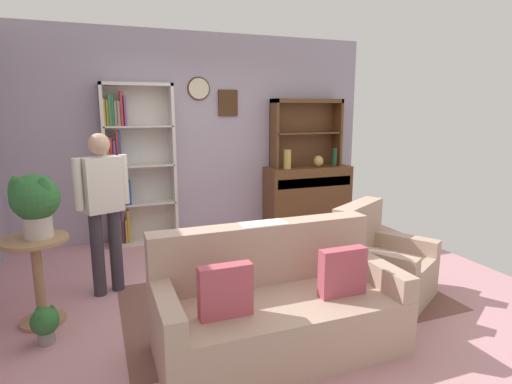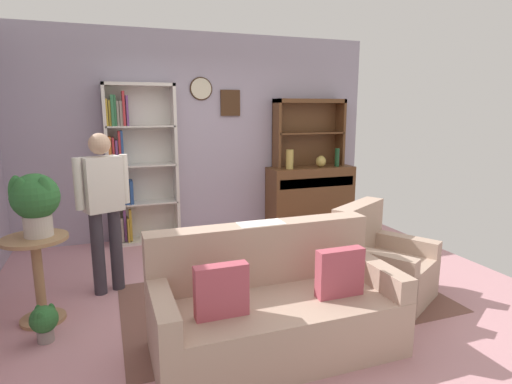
{
  "view_description": "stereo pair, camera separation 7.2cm",
  "coord_description": "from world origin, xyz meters",
  "px_view_note": "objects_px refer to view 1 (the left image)",
  "views": [
    {
      "loc": [
        -1.38,
        -3.66,
        1.78
      ],
      "look_at": [
        0.1,
        0.2,
        0.95
      ],
      "focal_mm": 29.19,
      "sensor_mm": 36.0,
      "label": 1
    },
    {
      "loc": [
        -1.31,
        -3.68,
        1.78
      ],
      "look_at": [
        0.1,
        0.2,
        0.95
      ],
      "focal_mm": 29.19,
      "sensor_mm": 36.0,
      "label": 2
    }
  ],
  "objects_px": {
    "sideboard": "(308,193)",
    "vase_round": "(318,161)",
    "couch_floral": "(277,308)",
    "sideboard_hutch": "(306,123)",
    "plant_stand": "(38,271)",
    "bottle_wine": "(334,157)",
    "potted_plant_small": "(45,323)",
    "vase_tall": "(287,159)",
    "potted_plant_large": "(34,201)",
    "book_stack": "(261,255)",
    "person_reading": "(103,202)",
    "coffee_table": "(256,268)",
    "bookshelf": "(133,166)",
    "armchair_floral": "(381,267)"
  },
  "relations": [
    {
      "from": "person_reading",
      "to": "coffee_table",
      "type": "bearing_deg",
      "value": -30.82
    },
    {
      "from": "bottle_wine",
      "to": "potted_plant_small",
      "type": "bearing_deg",
      "value": -150.97
    },
    {
      "from": "vase_tall",
      "to": "coffee_table",
      "type": "bearing_deg",
      "value": -121.61
    },
    {
      "from": "armchair_floral",
      "to": "sideboard",
      "type": "bearing_deg",
      "value": 78.44
    },
    {
      "from": "potted_plant_small",
      "to": "coffee_table",
      "type": "xyz_separation_m",
      "value": [
        1.75,
        0.04,
        0.18
      ]
    },
    {
      "from": "vase_tall",
      "to": "book_stack",
      "type": "height_order",
      "value": "vase_tall"
    },
    {
      "from": "sideboard_hutch",
      "to": "vase_tall",
      "type": "bearing_deg",
      "value": -154.11
    },
    {
      "from": "bookshelf",
      "to": "coffee_table",
      "type": "bearing_deg",
      "value": -69.2
    },
    {
      "from": "couch_floral",
      "to": "book_stack",
      "type": "bearing_deg",
      "value": 77.72
    },
    {
      "from": "person_reading",
      "to": "sideboard",
      "type": "bearing_deg",
      "value": 25.65
    },
    {
      "from": "potted_plant_large",
      "to": "book_stack",
      "type": "relative_size",
      "value": 2.71
    },
    {
      "from": "sideboard_hutch",
      "to": "person_reading",
      "type": "bearing_deg",
      "value": -152.65
    },
    {
      "from": "coffee_table",
      "to": "sideboard_hutch",
      "type": "bearing_deg",
      "value": 53.66
    },
    {
      "from": "bottle_wine",
      "to": "armchair_floral",
      "type": "xyz_separation_m",
      "value": [
        -0.89,
        -2.34,
        -0.77
      ]
    },
    {
      "from": "bottle_wine",
      "to": "potted_plant_small",
      "type": "height_order",
      "value": "bottle_wine"
    },
    {
      "from": "vase_round",
      "to": "potted_plant_small",
      "type": "bearing_deg",
      "value": -148.95
    },
    {
      "from": "bookshelf",
      "to": "bottle_wine",
      "type": "bearing_deg",
      "value": -3.42
    },
    {
      "from": "sideboard_hutch",
      "to": "couch_floral",
      "type": "height_order",
      "value": "sideboard_hutch"
    },
    {
      "from": "couch_floral",
      "to": "plant_stand",
      "type": "relative_size",
      "value": 2.42
    },
    {
      "from": "vase_tall",
      "to": "coffee_table",
      "type": "distance_m",
      "value": 2.55
    },
    {
      "from": "vase_tall",
      "to": "potted_plant_large",
      "type": "height_order",
      "value": "potted_plant_large"
    },
    {
      "from": "vase_tall",
      "to": "plant_stand",
      "type": "xyz_separation_m",
      "value": [
        -3.1,
        -1.76,
        -0.6
      ]
    },
    {
      "from": "vase_tall",
      "to": "armchair_floral",
      "type": "bearing_deg",
      "value": -92.6
    },
    {
      "from": "sideboard_hutch",
      "to": "potted_plant_large",
      "type": "distance_m",
      "value": 4.0
    },
    {
      "from": "sideboard_hutch",
      "to": "vase_round",
      "type": "distance_m",
      "value": 0.6
    },
    {
      "from": "plant_stand",
      "to": "person_reading",
      "type": "height_order",
      "value": "person_reading"
    },
    {
      "from": "vase_round",
      "to": "plant_stand",
      "type": "height_order",
      "value": "vase_round"
    },
    {
      "from": "bookshelf",
      "to": "armchair_floral",
      "type": "height_order",
      "value": "bookshelf"
    },
    {
      "from": "sideboard_hutch",
      "to": "vase_round",
      "type": "xyz_separation_m",
      "value": [
        0.13,
        -0.18,
        -0.55
      ]
    },
    {
      "from": "vase_round",
      "to": "couch_floral",
      "type": "distance_m",
      "value": 3.47
    },
    {
      "from": "vase_round",
      "to": "book_stack",
      "type": "xyz_separation_m",
      "value": [
        -1.76,
        -2.09,
        -0.54
      ]
    },
    {
      "from": "sideboard_hutch",
      "to": "potted_plant_large",
      "type": "bearing_deg",
      "value": -150.74
    },
    {
      "from": "vase_round",
      "to": "couch_floral",
      "type": "relative_size",
      "value": 0.09
    },
    {
      "from": "bottle_wine",
      "to": "vase_round",
      "type": "bearing_deg",
      "value": 175.05
    },
    {
      "from": "bookshelf",
      "to": "potted_plant_large",
      "type": "distance_m",
      "value": 2.13
    },
    {
      "from": "sideboard",
      "to": "potted_plant_large",
      "type": "xyz_separation_m",
      "value": [
        -3.46,
        -1.83,
        0.54
      ]
    },
    {
      "from": "sideboard_hutch",
      "to": "potted_plant_large",
      "type": "relative_size",
      "value": 2.1
    },
    {
      "from": "vase_round",
      "to": "couch_floral",
      "type": "xyz_separation_m",
      "value": [
        -1.92,
        -2.81,
        -0.69
      ]
    },
    {
      "from": "bottle_wine",
      "to": "potted_plant_small",
      "type": "distance_m",
      "value": 4.46
    },
    {
      "from": "potted_plant_small",
      "to": "person_reading",
      "type": "distance_m",
      "value": 1.19
    },
    {
      "from": "sideboard_hutch",
      "to": "potted_plant_small",
      "type": "bearing_deg",
      "value": -145.94
    },
    {
      "from": "sideboard",
      "to": "potted_plant_large",
      "type": "height_order",
      "value": "potted_plant_large"
    },
    {
      "from": "sideboard_hutch",
      "to": "plant_stand",
      "type": "bearing_deg",
      "value": -150.82
    },
    {
      "from": "plant_stand",
      "to": "sideboard_hutch",
      "type": "bearing_deg",
      "value": 29.18
    },
    {
      "from": "potted_plant_large",
      "to": "potted_plant_small",
      "type": "relative_size",
      "value": 1.8
    },
    {
      "from": "vase_tall",
      "to": "potted_plant_small",
      "type": "relative_size",
      "value": 0.96
    },
    {
      "from": "potted_plant_large",
      "to": "book_stack",
      "type": "height_order",
      "value": "potted_plant_large"
    },
    {
      "from": "bottle_wine",
      "to": "couch_floral",
      "type": "bearing_deg",
      "value": -127.96
    },
    {
      "from": "couch_floral",
      "to": "coffee_table",
      "type": "relative_size",
      "value": 2.25
    },
    {
      "from": "sideboard",
      "to": "vase_round",
      "type": "distance_m",
      "value": 0.52
    }
  ]
}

